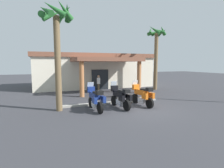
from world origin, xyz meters
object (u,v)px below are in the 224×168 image
Objects in this scene: motorcycle_black at (120,97)px; pedestrian at (99,82)px; palm_tree_roadside at (57,32)px; motorcycle_blue at (95,99)px; motorcycle_orange at (142,95)px; motel_building at (93,70)px; palm_tree_near_portico at (156,45)px.

pedestrian is at bearing -11.04° from motorcycle_black.
palm_tree_roadside is at bearing 85.71° from pedestrian.
motorcycle_orange is (3.20, 0.08, 0.00)m from motorcycle_blue.
motorcycle_blue and motorcycle_black have the same top height.
palm_tree_near_portico is at bearing -43.55° from motel_building.
motel_building is at bearing 136.83° from palm_tree_near_portico.
motorcycle_orange is 8.66m from palm_tree_near_portico.
pedestrian is (0.45, 6.35, 0.25)m from motorcycle_black.
motorcycle_blue is 6.68m from pedestrian.
motorcycle_black is 6.37m from pedestrian.
motorcycle_blue is 4.34m from palm_tree_roadside.
motorcycle_black is at bearing -10.83° from palm_tree_roadside.
motorcycle_orange is at bearing 131.64° from pedestrian.
pedestrian reaches higher than motorcycle_black.
palm_tree_near_portico reaches higher than palm_tree_roadside.
motorcycle_black is 0.36× the size of palm_tree_roadside.
palm_tree_roadside reaches higher than motorcycle_orange.
palm_tree_near_portico is at bearing -54.84° from motorcycle_black.
motorcycle_blue and motorcycle_orange have the same top height.
motorcycle_blue is 1.00× the size of motorcycle_orange.
palm_tree_near_portico is (6.57, 5.94, 3.99)m from motorcycle_black.
motorcycle_black is at bearing 117.18° from pedestrian.
pedestrian is 7.80m from palm_tree_roadside.
pedestrian is (-1.15, 6.27, 0.25)m from motorcycle_orange.
motorcycle_black is 1.60m from motorcycle_orange.
palm_tree_near_portico reaches higher than pedestrian.
palm_tree_roadside reaches higher than pedestrian.
pedestrian is at bearing 3.99° from motorcycle_orange.
motel_building reaches higher than motorcycle_black.
motel_building is 8.35× the size of pedestrian.
motorcycle_blue is 1.00× the size of motorcycle_black.
motorcycle_blue is 3.20m from motorcycle_orange.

